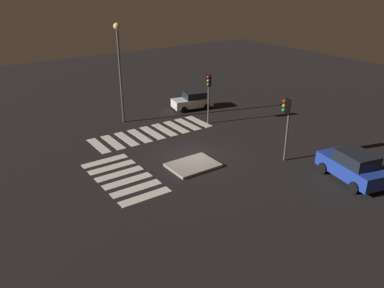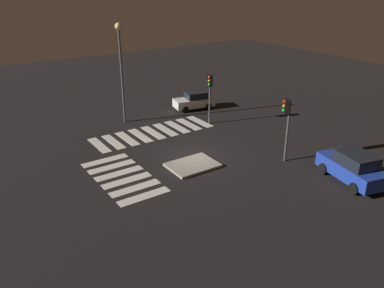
{
  "view_description": "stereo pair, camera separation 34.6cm",
  "coord_description": "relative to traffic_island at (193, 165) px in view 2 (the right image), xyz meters",
  "views": [
    {
      "loc": [
        14.22,
        20.42,
        11.71
      ],
      "look_at": [
        0.0,
        0.0,
        1.0
      ],
      "focal_mm": 36.75,
      "sensor_mm": 36.0,
      "label": 1
    },
    {
      "loc": [
        13.94,
        20.61,
        11.71
      ],
      "look_at": [
        0.0,
        0.0,
        1.0
      ],
      "focal_mm": 36.75,
      "sensor_mm": 36.0,
      "label": 2
    }
  ],
  "objects": [
    {
      "name": "street_lamp",
      "position": [
        -0.01,
        -10.51,
        5.5
      ],
      "size": [
        0.56,
        0.56,
        8.3
      ],
      "color": "#47474C",
      "rests_on": "ground"
    },
    {
      "name": "traffic_light_west",
      "position": [
        -5.6,
        2.71,
        3.24
      ],
      "size": [
        0.53,
        0.54,
        4.4
      ],
      "rotation": [
        0.0,
        0.0,
        -0.69
      ],
      "color": "#47474C",
      "rests_on": "ground"
    },
    {
      "name": "crosswalk_near",
      "position": [
        -0.78,
        -6.85,
        -0.08
      ],
      "size": [
        9.9,
        3.2,
        0.02
      ],
      "color": "silver",
      "rests_on": "ground"
    },
    {
      "name": "crosswalk_side",
      "position": [
        4.49,
        -1.24,
        -0.08
      ],
      "size": [
        3.2,
        6.45,
        0.02
      ],
      "color": "silver",
      "rests_on": "ground"
    },
    {
      "name": "traffic_light_south",
      "position": [
        -5.72,
        -5.95,
        3.17
      ],
      "size": [
        0.54,
        0.54,
        4.3
      ],
      "rotation": [
        0.0,
        0.0,
        0.76
      ],
      "color": "#47474C",
      "rests_on": "ground"
    },
    {
      "name": "ground_plane",
      "position": [
        -0.78,
        -1.24,
        -0.09
      ],
      "size": [
        80.0,
        80.0,
        0.0
      ],
      "primitive_type": "plane",
      "color": "black"
    },
    {
      "name": "car_white",
      "position": [
        -7.03,
        -10.09,
        0.72
      ],
      "size": [
        3.98,
        2.32,
        1.65
      ],
      "rotation": [
        0.0,
        0.0,
        -0.19
      ],
      "color": "silver",
      "rests_on": "ground"
    },
    {
      "name": "car_blue",
      "position": [
        -6.93,
        7.13,
        0.86
      ],
      "size": [
        2.81,
        4.71,
        1.94
      ],
      "rotation": [
        0.0,
        0.0,
        -1.79
      ],
      "color": "#1E389E",
      "rests_on": "ground"
    },
    {
      "name": "traffic_island",
      "position": [
        0.0,
        0.0,
        0.0
      ],
      "size": [
        3.2,
        2.4,
        0.18
      ],
      "color": "gray",
      "rests_on": "ground"
    }
  ]
}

